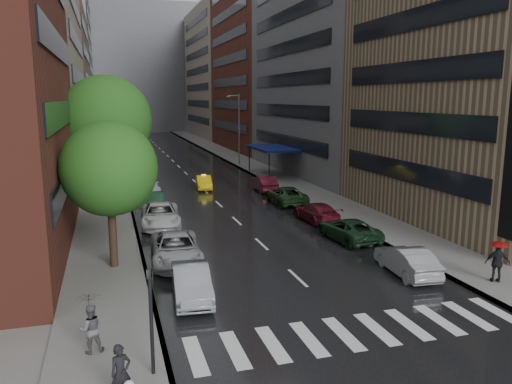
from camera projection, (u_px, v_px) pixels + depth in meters
ground at (333, 311)px, 20.73m from camera, size 220.00×220.00×0.00m
road at (175, 163)px, 67.80m from camera, size 14.00×140.00×0.01m
sidewalk_left at (106, 165)px, 65.26m from camera, size 4.00×140.00×0.15m
sidewalk_right at (239, 160)px, 70.31m from camera, size 4.00×140.00×0.15m
crosswalk at (360, 331)px, 18.90m from camera, size 13.15×2.80×0.01m
buildings_left at (54, 44)px, 68.88m from camera, size 8.00×108.00×38.00m
buildings_right at (265, 55)px, 75.51m from camera, size 8.05×109.10×36.00m
building_far at (138, 69)px, 128.83m from camera, size 40.00×14.00×32.00m
tree_near at (109, 169)px, 24.82m from camera, size 4.80×4.80×7.65m
tree_mid at (106, 121)px, 35.97m from camera, size 6.49×6.49×10.35m
tree_far at (107, 128)px, 47.91m from camera, size 5.35×5.35×8.53m
taxi at (204, 182)px, 48.17m from camera, size 1.78×4.05×1.29m
parked_cars_left at (155, 204)px, 37.94m from camera, size 2.99×41.96×1.56m
parked_cars_right at (312, 209)px, 36.25m from camera, size 2.74×28.03×1.47m
ped_bag_walker at (121, 374)px, 14.25m from camera, size 0.72×0.60×1.68m
ped_black_umbrella at (90, 318)px, 16.84m from camera, size 0.96×0.98×2.09m
ped_red_umbrella at (498, 258)px, 23.37m from camera, size 1.19×0.90×2.01m
traffic_light at (151, 312)px, 15.38m from camera, size 0.18×0.15×3.45m
street_lamp_left at (117, 140)px, 45.89m from camera, size 1.74×0.22×9.00m
street_lamp_right at (238, 128)px, 64.35m from camera, size 1.74×0.22×9.00m
awning at (272, 148)px, 55.61m from camera, size 4.00×8.00×3.12m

